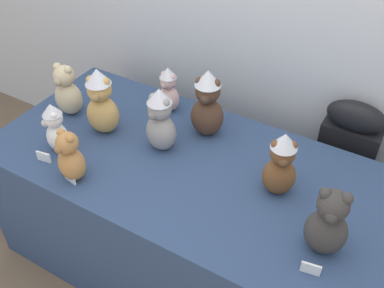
{
  "coord_description": "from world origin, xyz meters",
  "views": [
    {
      "loc": [
        0.75,
        -1.02,
        2.07
      ],
      "look_at": [
        0.0,
        0.25,
        0.85
      ],
      "focal_mm": 41.63,
      "sensor_mm": 36.0,
      "label": 1
    }
  ],
  "objects": [
    {
      "name": "teddy_bear_caramel",
      "position": [
        -0.4,
        -0.08,
        0.85
      ],
      "size": [
        0.14,
        0.13,
        0.25
      ],
      "rotation": [
        0.0,
        0.0,
        -0.18
      ],
      "color": "#B27A42",
      "rests_on": "display_table"
    },
    {
      "name": "teddy_bear_chestnut",
      "position": [
        0.39,
        0.29,
        0.88
      ],
      "size": [
        0.17,
        0.17,
        0.3
      ],
      "rotation": [
        0.0,
        0.0,
        0.45
      ],
      "color": "brown",
      "rests_on": "display_table"
    },
    {
      "name": "teddy_bear_sand",
      "position": [
        -0.74,
        0.28,
        0.86
      ],
      "size": [
        0.15,
        0.13,
        0.28
      ],
      "rotation": [
        0.0,
        0.0,
        0.06
      ],
      "color": "#CCB78E",
      "rests_on": "display_table"
    },
    {
      "name": "display_table",
      "position": [
        0.0,
        0.25,
        0.37
      ],
      "size": [
        1.89,
        0.89,
        0.73
      ],
      "primitive_type": "cube",
      "color": "navy",
      "rests_on": "ground_plane"
    },
    {
      "name": "teddy_bear_cocoa",
      "position": [
        -0.06,
        0.48,
        0.9
      ],
      "size": [
        0.19,
        0.17,
        0.35
      ],
      "rotation": [
        0.0,
        0.0,
        0.26
      ],
      "color": "#4C3323",
      "rests_on": "display_table"
    },
    {
      "name": "teddy_bear_honey",
      "position": [
        -0.49,
        0.25,
        0.9
      ],
      "size": [
        0.19,
        0.17,
        0.34
      ],
      "rotation": [
        0.0,
        0.0,
        0.28
      ],
      "color": "tan",
      "rests_on": "display_table"
    },
    {
      "name": "instrument_case",
      "position": [
        0.56,
        0.83,
        0.46
      ],
      "size": [
        0.28,
        0.12,
        0.92
      ],
      "rotation": [
        0.0,
        0.0,
        -0.0
      ],
      "color": "black",
      "rests_on": "ground_plane"
    },
    {
      "name": "name_card_front_right",
      "position": [
        0.64,
        -0.03,
        0.76
      ],
      "size": [
        0.07,
        0.02,
        0.05
      ],
      "primitive_type": "cube",
      "rotation": [
        0.0,
        0.0,
        0.16
      ],
      "color": "white",
      "rests_on": "display_table"
    },
    {
      "name": "name_card_front_middle",
      "position": [
        -0.4,
        -0.11,
        0.76
      ],
      "size": [
        0.07,
        0.02,
        0.05
      ],
      "primitive_type": "cube",
      "rotation": [
        0.0,
        0.0,
        -0.18
      ],
      "color": "white",
      "rests_on": "display_table"
    },
    {
      "name": "teddy_bear_ash",
      "position": [
        -0.18,
        0.28,
        0.89
      ],
      "size": [
        0.16,
        0.14,
        0.32
      ],
      "rotation": [
        0.0,
        0.0,
        -0.11
      ],
      "color": "gray",
      "rests_on": "display_table"
    },
    {
      "name": "teddy_bear_blush",
      "position": [
        -0.32,
        0.56,
        0.85
      ],
      "size": [
        0.11,
        0.1,
        0.25
      ],
      "rotation": [
        0.0,
        0.0,
        -0.03
      ],
      "color": "beige",
      "rests_on": "display_table"
    },
    {
      "name": "teddy_bear_charcoal",
      "position": [
        0.64,
        0.1,
        0.87
      ],
      "size": [
        0.17,
        0.16,
        0.3
      ],
      "rotation": [
        0.0,
        0.0,
        0.19
      ],
      "color": "#383533",
      "rests_on": "display_table"
    },
    {
      "name": "name_card_front_left",
      "position": [
        -0.58,
        -0.07,
        0.76
      ],
      "size": [
        0.07,
        0.02,
        0.05
      ],
      "primitive_type": "cube",
      "rotation": [
        0.0,
        0.0,
        0.17
      ],
      "color": "white",
      "rests_on": "display_table"
    },
    {
      "name": "teddy_bear_snow",
      "position": [
        -0.58,
        0.03,
        0.86
      ],
      "size": [
        0.15,
        0.14,
        0.25
      ],
      "rotation": [
        0.0,
        0.0,
        -0.49
      ],
      "color": "white",
      "rests_on": "display_table"
    }
  ]
}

